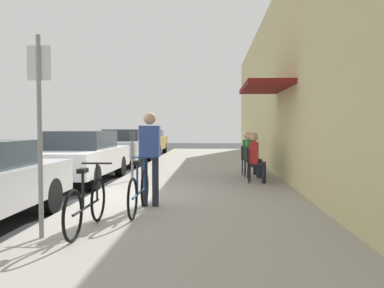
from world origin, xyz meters
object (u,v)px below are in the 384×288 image
parked_car_1 (81,156)px  seated_patron_0 (256,156)px  parking_meter (132,152)px  street_sign (40,120)px  pedestrian_standing (150,151)px  bicycle_1 (87,205)px  seated_patron_1 (252,153)px  seated_patron_2 (249,151)px  cafe_chair_2 (247,157)px  bicycle_0 (139,191)px  cafe_chair_1 (250,160)px  parked_car_2 (125,146)px  cafe_chair_0 (254,163)px  parked_car_3 (148,141)px

parked_car_1 → seated_patron_0: parked_car_1 is taller
parking_meter → street_sign: street_sign is taller
pedestrian_standing → parking_meter: bearing=107.3°
bicycle_1 → parked_car_1: bearing=110.1°
parking_meter → seated_patron_1: size_ratio=1.02×
seated_patron_2 → cafe_chair_2: bearing=161.1°
bicycle_0 → cafe_chair_1: bearing=63.3°
street_sign → cafe_chair_2: 7.79m
parked_car_2 → bicycle_1: parked_car_2 is taller
cafe_chair_0 → cafe_chair_2: (0.00, 1.85, 0.00)m
parked_car_2 → parked_car_3: (0.00, 5.71, -0.02)m
bicycle_0 → street_sign: bearing=-122.7°
parked_car_2 → parked_car_3: bearing=90.0°
parked_car_1 → parked_car_2: bearing=90.0°
cafe_chair_1 → seated_patron_1: bearing=7.6°
cafe_chair_1 → seated_patron_2: 0.92m
seated_patron_1 → pedestrian_standing: 4.64m
seated_patron_0 → cafe_chair_1: (-0.06, 0.94, -0.19)m
seated_patron_0 → pedestrian_standing: 3.84m
seated_patron_2 → pedestrian_standing: (-2.26, -4.93, 0.30)m
parked_car_3 → cafe_chair_2: 10.97m
parked_car_1 → parked_car_3: size_ratio=1.00×
parked_car_1 → bicycle_0: 4.93m
cafe_chair_1 → seated_patron_2: (0.06, 0.90, 0.19)m
parked_car_3 → cafe_chair_0: 12.66m
parked_car_3 → bicycle_0: bearing=-80.8°
parking_meter → street_sign: bearing=-90.5°
parked_car_2 → pedestrian_standing: pedestrian_standing is taller
bicycle_1 → seated_patron_1: bearing=63.4°
seated_patron_1 → seated_patron_0: bearing=-90.0°
bicycle_1 → seated_patron_2: (2.86, 6.60, 0.34)m
seated_patron_0 → cafe_chair_1: 0.96m
bicycle_0 → seated_patron_1: seated_patron_1 is taller
seated_patron_0 → street_sign: bearing=-123.0°
cafe_chair_1 → street_sign: bearing=-118.3°
seated_patron_2 → pedestrian_standing: 5.43m
seated_patron_0 → seated_patron_1: same height
seated_patron_0 → seated_patron_2: (0.00, 1.84, 0.00)m
seated_patron_2 → pedestrian_standing: pedestrian_standing is taller
parked_car_1 → parking_meter: (1.55, -0.44, 0.14)m
cafe_chair_0 → seated_patron_1: (0.06, 0.94, 0.19)m
parking_meter → seated_patron_2: 3.67m
bicycle_0 → cafe_chair_2: (2.30, 5.47, 0.14)m
cafe_chair_0 → seated_patron_2: seated_patron_2 is taller
parked_car_2 → seated_patron_1: bearing=-46.5°
seated_patron_1 → pedestrian_standing: bearing=-119.2°
seated_patron_0 → seated_patron_1: (-0.00, 0.95, 0.00)m
cafe_chair_0 → seated_patron_2: bearing=88.1°
parked_car_1 → cafe_chair_1: (4.77, 0.30, -0.12)m
parking_meter → cafe_chair_0: (3.22, -0.19, -0.26)m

